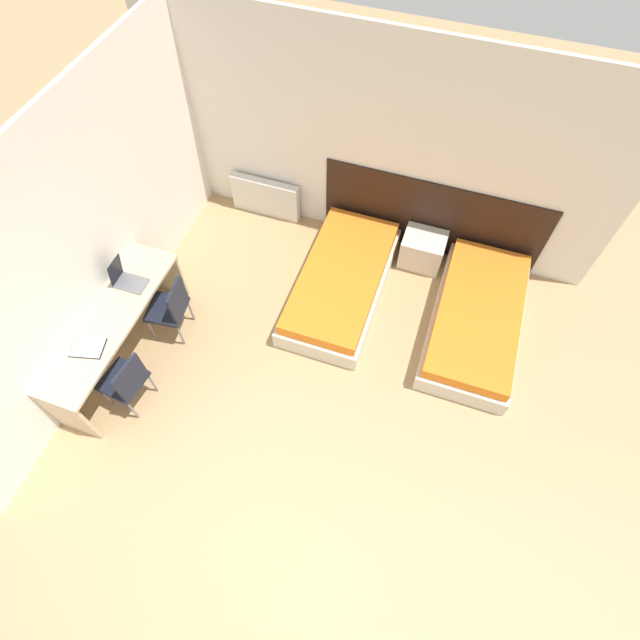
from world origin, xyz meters
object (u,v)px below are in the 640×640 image
at_px(laptop, 126,279).
at_px(nightstand, 422,250).
at_px(chair_near_notebook, 126,380).
at_px(bed_near_window, 341,282).
at_px(chair_near_laptop, 171,307).
at_px(bed_near_door, 476,319).

bearing_deg(laptop, nightstand, 33.41).
bearing_deg(chair_near_notebook, nightstand, 56.76).
relative_size(bed_near_window, chair_near_laptop, 2.35).
bearing_deg(bed_near_window, chair_near_laptop, -144.45).
xyz_separation_m(chair_near_laptop, laptop, (-0.43, -0.01, 0.34)).
bearing_deg(chair_near_laptop, laptop, 173.77).
xyz_separation_m(bed_near_door, nightstand, (-0.82, 0.79, 0.03)).
distance_m(chair_near_laptop, laptop, 0.55).
height_order(bed_near_window, chair_near_laptop, chair_near_laptop).
xyz_separation_m(chair_near_notebook, laptop, (-0.43, 0.93, 0.34)).
xyz_separation_m(bed_near_door, chair_near_notebook, (-3.25, -2.10, 0.29)).
bearing_deg(bed_near_window, bed_near_door, 0.00).
bearing_deg(chair_near_notebook, bed_near_window, 59.25).
bearing_deg(bed_near_door, laptop, -162.45).
relative_size(chair_near_laptop, laptop, 2.52).
height_order(chair_near_laptop, laptop, laptop).
bearing_deg(bed_near_door, bed_near_window, 180.00).
bearing_deg(laptop, bed_near_window, 28.70).
height_order(bed_near_window, chair_near_notebook, chair_near_notebook).
distance_m(bed_near_door, chair_near_laptop, 3.46).
height_order(nightstand, chair_near_laptop, chair_near_laptop).
bearing_deg(chair_near_notebook, bed_near_door, 39.66).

